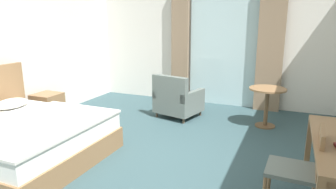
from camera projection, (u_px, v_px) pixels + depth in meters
ground at (141, 168)px, 3.96m from camera, size 5.96×7.29×0.10m
wall_back at (212, 41)px, 6.64m from camera, size 5.56×0.12×2.79m
balcony_glass_door at (224, 49)px, 6.50m from camera, size 1.48×0.02×2.45m
curtain_panel_left at (180, 45)px, 6.76m from camera, size 0.39×0.10×2.59m
curtain_panel_right at (270, 48)px, 6.03m from camera, size 0.51×0.10×2.59m
bed at (19, 138)px, 4.05m from camera, size 2.00×1.89×1.15m
nightstand at (48, 108)px, 5.56m from camera, size 0.45×0.45×0.53m
desk_chair at (302, 165)px, 2.90m from camera, size 0.50×0.47×0.87m
armchair_by_window at (177, 100)px, 5.82m from camera, size 0.89×0.87×0.84m
round_cafe_table at (267, 98)px, 5.25m from camera, size 0.63×0.63×0.69m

